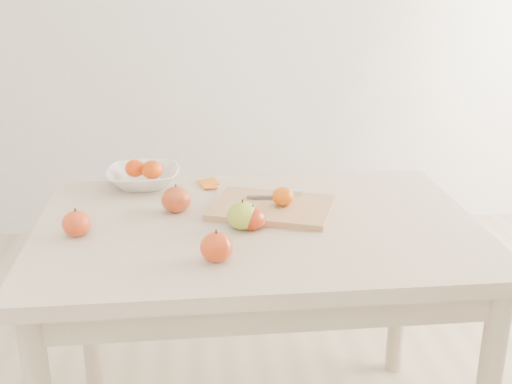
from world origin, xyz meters
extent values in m
cube|color=beige|center=(0.00, 0.00, 0.73)|extent=(1.20, 0.80, 0.04)
cylinder|color=#BCAA8E|center=(-0.54, 0.34, 0.35)|extent=(0.06, 0.06, 0.71)
cylinder|color=#BCAA8E|center=(0.54, 0.34, 0.35)|extent=(0.06, 0.06, 0.71)
cube|color=tan|center=(0.05, 0.08, 0.76)|extent=(0.39, 0.34, 0.02)
ellipsoid|color=#CA4B07|center=(0.08, 0.07, 0.80)|extent=(0.06, 0.06, 0.05)
imported|color=white|center=(-0.33, 0.34, 0.78)|extent=(0.23, 0.23, 0.06)
ellipsoid|color=#E14007|center=(-0.35, 0.35, 0.81)|extent=(0.06, 0.06, 0.06)
ellipsoid|color=#DC4B07|center=(-0.30, 0.32, 0.81)|extent=(0.07, 0.07, 0.06)
cube|color=orange|center=(-0.12, 0.33, 0.75)|extent=(0.07, 0.07, 0.01)
cube|color=#E75B10|center=(-0.12, 0.29, 0.75)|extent=(0.05, 0.04, 0.01)
cube|color=silver|center=(0.11, 0.16, 0.78)|extent=(0.08, 0.02, 0.01)
cube|color=#383A40|center=(0.03, 0.13, 0.78)|extent=(0.10, 0.02, 0.00)
ellipsoid|color=#7DA11A|center=(-0.04, -0.04, 0.79)|extent=(0.08, 0.08, 0.07)
ellipsoid|color=#911205|center=(-0.22, 0.10, 0.79)|extent=(0.08, 0.08, 0.08)
ellipsoid|color=#A01C0A|center=(-0.12, -0.22, 0.79)|extent=(0.08, 0.08, 0.07)
ellipsoid|color=#980F01|center=(-0.02, -0.05, 0.78)|extent=(0.07, 0.07, 0.06)
ellipsoid|color=maroon|center=(-0.48, -0.04, 0.78)|extent=(0.07, 0.07, 0.07)
camera|label=1|loc=(-0.17, -1.60, 1.43)|focal=45.00mm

